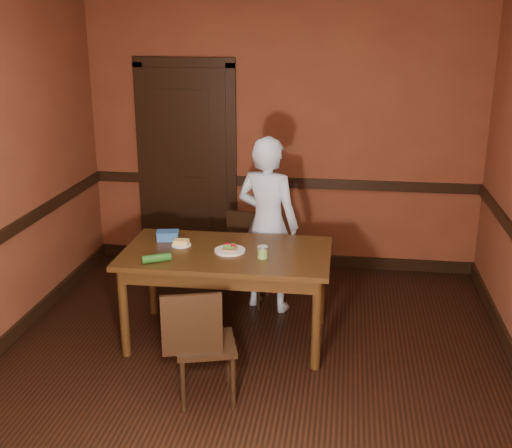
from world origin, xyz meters
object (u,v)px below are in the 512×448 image
(person, at_px, (268,225))
(sauce_jar, at_px, (263,252))
(chair_far, at_px, (246,260))
(dining_table, at_px, (227,295))
(cheese_saucer, at_px, (181,243))
(chair_near, at_px, (206,342))
(food_tub, at_px, (168,235))
(sandwich_plate, at_px, (230,249))

(person, relative_size, sauce_jar, 16.43)
(chair_far, bearing_deg, dining_table, -85.57)
(sauce_jar, bearing_deg, dining_table, 159.14)
(chair_far, distance_m, cheese_saucer, 0.88)
(person, distance_m, cheese_saucer, 0.86)
(chair_near, xyz_separation_m, cheese_saucer, (-0.40, 0.93, 0.36))
(sauce_jar, bearing_deg, person, 94.44)
(chair_near, xyz_separation_m, food_tub, (-0.54, 1.05, 0.38))
(dining_table, height_order, person, person)
(dining_table, relative_size, cheese_saucer, 10.38)
(sandwich_plate, xyz_separation_m, sauce_jar, (0.28, -0.11, 0.03))
(dining_table, distance_m, food_tub, 0.70)
(sauce_jar, height_order, food_tub, sauce_jar)
(chair_near, bearing_deg, person, -114.85)
(person, xyz_separation_m, food_tub, (-0.77, -0.47, 0.02))
(chair_far, height_order, food_tub, food_tub)
(chair_far, bearing_deg, chair_near, -83.59)
(sauce_jar, xyz_separation_m, cheese_saucer, (-0.69, 0.19, -0.03))
(dining_table, xyz_separation_m, chair_near, (0.01, -0.86, 0.04))
(dining_table, relative_size, person, 1.04)
(sandwich_plate, height_order, sauce_jar, sauce_jar)
(sandwich_plate, height_order, food_tub, food_tub)
(dining_table, distance_m, person, 0.81)
(person, distance_m, food_tub, 0.91)
(cheese_saucer, bearing_deg, dining_table, -10.95)
(person, bearing_deg, sandwich_plate, 90.56)
(person, height_order, food_tub, person)
(dining_table, height_order, sandwich_plate, sandwich_plate)
(dining_table, xyz_separation_m, sauce_jar, (0.30, -0.12, 0.43))
(dining_table, xyz_separation_m, food_tub, (-0.53, 0.19, 0.42))
(sandwich_plate, bearing_deg, person, 72.06)
(person, bearing_deg, chair_near, 99.88)
(chair_near, relative_size, sauce_jar, 8.82)
(sandwich_plate, bearing_deg, chair_far, 89.34)
(chair_near, height_order, sandwich_plate, chair_near)
(food_tub, bearing_deg, dining_table, -31.23)
(cheese_saucer, distance_m, food_tub, 0.19)
(cheese_saucer, bearing_deg, sauce_jar, -15.44)
(sandwich_plate, bearing_deg, dining_table, 165.93)
(chair_far, height_order, sandwich_plate, sandwich_plate)
(sauce_jar, bearing_deg, food_tub, 159.82)
(cheese_saucer, bearing_deg, food_tub, 141.16)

